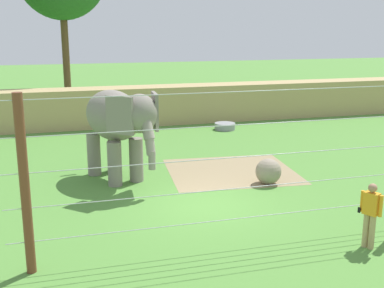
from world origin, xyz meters
TOP-DOWN VIEW (x-y plane):
  - ground_plane at (0.00, 0.00)m, footprint 120.00×120.00m
  - dirt_patch at (2.07, 3.10)m, footprint 5.06×4.61m
  - embankment_wall at (0.00, 13.13)m, footprint 36.00×1.80m
  - elephant at (-2.14, 3.19)m, footprint 2.67×4.16m
  - enrichment_ball at (2.77, 1.32)m, footprint 0.90×0.90m
  - cable_fence at (0.00, -3.02)m, footprint 10.93×0.21m
  - zookeeper at (3.04, -4.01)m, footprint 0.39×0.55m
  - water_tub at (4.43, 10.44)m, footprint 1.10×1.10m

SIDE VIEW (x-z plane):
  - ground_plane at x=0.00m, z-range 0.00..0.00m
  - dirt_patch at x=2.07m, z-range 0.00..0.01m
  - water_tub at x=4.43m, z-range 0.01..0.36m
  - enrichment_ball at x=2.77m, z-range 0.00..0.90m
  - zookeeper at x=3.04m, z-range 0.09..1.76m
  - embankment_wall at x=0.00m, z-range 0.00..2.09m
  - cable_fence at x=0.00m, z-range 0.02..4.06m
  - elephant at x=-2.14m, z-range 0.53..3.78m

